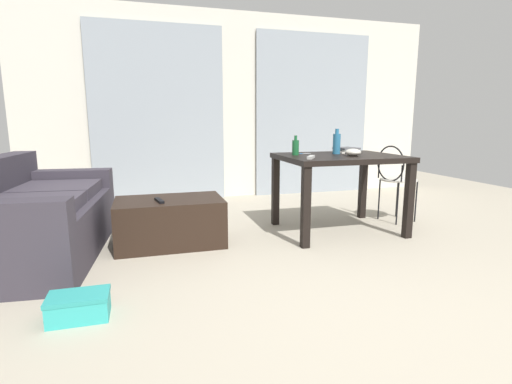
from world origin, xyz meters
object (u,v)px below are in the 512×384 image
Objects in this scene: craft_table at (339,166)px; bowl at (353,152)px; scissors at (303,154)px; shoebox at (79,306)px; bottle_near at (296,147)px; coffee_table at (170,222)px; tv_remote_primary at (159,201)px; book_stack at (347,150)px; wire_chair at (395,174)px; bottle_far at (337,143)px; couch at (33,219)px; tv_remote_on_table at (311,157)px.

craft_table is 7.56× the size of bowl.
shoebox is (-1.97, -1.44, -0.70)m from scissors.
coffee_table is at bearing -176.02° from bottle_near.
craft_table is at bearing -9.28° from tv_remote_primary.
wire_chair is at bearing -8.24° from book_stack.
wire_chair is at bearing 3.33° from coffee_table.
bottle_far is at bearing 3.23° from coffee_table.
bottle_far is (1.69, 0.10, 0.67)m from coffee_table.
craft_table reaches higher than tv_remote_primary.
couch is 1.34m from shoebox.
wire_chair is (0.77, 0.17, -0.14)m from craft_table.
tv_remote_primary is at bearing -168.48° from scissors.
bowl is at bearing 24.88° from shoebox.
book_stack reaches higher than couch.
shoebox is at bearing -144.25° from bottle_near.
book_stack is at bearing 71.73° from tv_remote_on_table.
bottle_far reaches higher than shoebox.
wire_chair is 0.81m from bowl.
coffee_table is 4.91× the size of bottle_near.
tv_remote_primary is at bearing -170.86° from book_stack.
tv_remote_primary is (-1.47, -0.30, -0.35)m from scissors.
tv_remote_on_table is (-0.50, -0.13, -0.02)m from bowl.
bottle_far is 0.35m from scissors.
book_stack is 0.50m from scissors.
shoebox is at bearing -119.07° from tv_remote_on_table.
couch reaches higher than craft_table.
bottle_far is 2.77m from shoebox.
bowl is (2.84, -0.14, 0.49)m from couch.
bowl is (0.05, -0.25, -0.07)m from bottle_far.
wire_chair reaches higher than tv_remote_on_table.
bowl is at bearing -59.39° from craft_table.
craft_table is 9.25× the size of scissors.
craft_table is 1.37× the size of wire_chair.
bottle_far reaches higher than book_stack.
couch is at bearing 177.21° from bowl.
coffee_table is 1.73m from craft_table.
bottle_near is at bearing 35.75° from shoebox.
book_stack is 1.52× the size of tv_remote_primary.
tv_remote_on_table is at bearing 27.48° from shoebox.
tv_remote_on_table is at bearing -105.34° from scissors.
book_stack is at bearing 34.14° from bottle_far.
wire_chair is at bearing -3.39° from scissors.
bottle_near is 1.05× the size of tv_remote_on_table.
coffee_table is 6.17× the size of bowl.
coffee_table is 1.40m from tv_remote_on_table.
tv_remote_on_table is 0.97× the size of tv_remote_primary.
book_stack is 0.81m from tv_remote_on_table.
tv_remote_on_table reaches higher than craft_table.
bottle_near reaches higher than wire_chair.
wire_chair is 1.29m from tv_remote_on_table.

